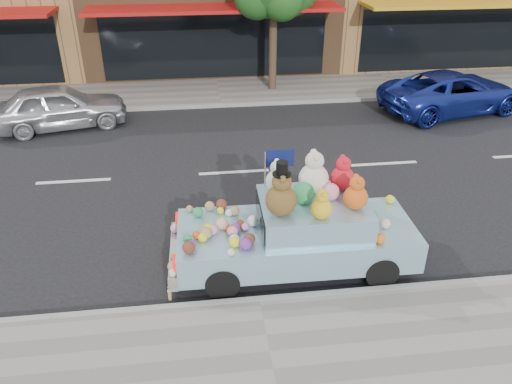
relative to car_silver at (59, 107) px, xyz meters
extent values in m
plane|color=black|center=(5.01, -3.76, -0.68)|extent=(120.00, 120.00, 0.00)
cube|color=gray|center=(5.01, -10.26, -0.62)|extent=(60.00, 3.00, 0.12)
cube|color=gray|center=(5.01, 2.74, -0.62)|extent=(60.00, 3.00, 0.12)
cube|color=gray|center=(5.01, -8.76, -0.61)|extent=(60.00, 0.12, 0.13)
cube|color=gray|center=(5.01, 1.24, -0.61)|extent=(60.00, 0.12, 0.13)
cube|color=black|center=(5.01, 4.22, 0.72)|extent=(8.50, 0.06, 2.40)
cube|color=#AE1210|center=(5.01, 3.34, 2.22)|extent=(9.00, 1.80, 0.12)
cube|color=black|center=(15.01, 4.22, 0.72)|extent=(8.50, 0.06, 2.40)
cube|color=gold|center=(15.01, 3.34, 2.22)|extent=(9.00, 1.80, 0.12)
cylinder|color=#38281C|center=(7.01, 2.74, 0.92)|extent=(0.28, 0.28, 3.20)
sphere|color=#164915|center=(7.21, 2.14, 2.64)|extent=(1.40, 1.40, 1.40)
imported|color=silver|center=(0.00, 0.00, 0.00)|extent=(4.23, 2.47, 1.35)
imported|color=#1B2C97|center=(12.59, -0.16, 0.00)|extent=(5.20, 3.24, 1.34)
cylinder|color=black|center=(7.21, -8.53, -0.38)|extent=(0.60, 0.21, 0.60)
cylinder|color=black|center=(7.24, -6.97, -0.38)|extent=(0.60, 0.21, 0.60)
cylinder|color=black|center=(4.41, -8.48, -0.38)|extent=(0.60, 0.21, 0.60)
cylinder|color=black|center=(4.44, -6.92, -0.38)|extent=(0.60, 0.21, 0.60)
cube|color=#8AB7CD|center=(5.82, -7.73, -0.13)|extent=(4.33, 1.77, 0.60)
cube|color=#8AB7CD|center=(6.12, -7.73, 0.42)|extent=(1.92, 1.53, 0.50)
cube|color=silver|center=(3.60, -7.69, -0.28)|extent=(0.19, 1.78, 0.26)
cube|color=red|center=(3.64, -8.37, 0.04)|extent=(0.06, 0.28, 0.16)
cube|color=red|center=(3.66, -7.01, 0.04)|extent=(0.06, 0.28, 0.16)
cube|color=black|center=(5.17, -7.72, 0.42)|extent=(0.06, 1.30, 0.40)
sphere|color=brown|center=(5.47, -8.07, 0.94)|extent=(0.54, 0.54, 0.54)
sphere|color=brown|center=(5.47, -8.07, 1.29)|extent=(0.33, 0.33, 0.33)
sphere|color=brown|center=(5.47, -8.19, 1.40)|extent=(0.13, 0.13, 0.13)
sphere|color=brown|center=(5.47, -7.95, 1.40)|extent=(0.13, 0.13, 0.13)
cylinder|color=black|center=(5.47, -8.07, 1.43)|extent=(0.32, 0.32, 0.02)
cylinder|color=black|center=(5.47, -8.07, 1.54)|extent=(0.20, 0.20, 0.22)
sphere|color=beige|center=(6.18, -7.38, 0.95)|extent=(0.55, 0.55, 0.55)
sphere|color=beige|center=(6.18, -7.38, 1.30)|extent=(0.34, 0.34, 0.34)
sphere|color=beige|center=(6.18, -7.50, 1.41)|extent=(0.13, 0.13, 0.13)
sphere|color=beige|center=(6.18, -7.26, 1.41)|extent=(0.13, 0.13, 0.13)
sphere|color=#CA4E13|center=(6.77, -8.04, 0.89)|extent=(0.42, 0.42, 0.42)
sphere|color=#CA4E13|center=(6.77, -8.04, 1.16)|extent=(0.26, 0.26, 0.26)
sphere|color=#CA4E13|center=(6.77, -8.13, 1.24)|extent=(0.10, 0.10, 0.10)
sphere|color=#CA4E13|center=(6.77, -7.95, 1.24)|extent=(0.10, 0.10, 0.10)
sphere|color=red|center=(6.73, -7.34, 0.90)|extent=(0.45, 0.45, 0.45)
sphere|color=red|center=(6.73, -7.34, 1.19)|extent=(0.28, 0.28, 0.28)
sphere|color=red|center=(6.73, -7.44, 1.28)|extent=(0.11, 0.11, 0.11)
sphere|color=red|center=(6.73, -7.24, 1.28)|extent=(0.11, 0.11, 0.11)
sphere|color=white|center=(5.53, -7.27, 0.88)|extent=(0.42, 0.42, 0.42)
sphere|color=white|center=(5.53, -7.27, 1.16)|extent=(0.26, 0.26, 0.26)
sphere|color=white|center=(5.53, -7.36, 1.24)|extent=(0.10, 0.10, 0.10)
sphere|color=white|center=(5.53, -7.18, 1.24)|extent=(0.10, 0.10, 0.10)
sphere|color=gold|center=(6.11, -8.28, 0.85)|extent=(0.36, 0.36, 0.36)
sphere|color=gold|center=(6.11, -8.28, 1.08)|extent=(0.22, 0.22, 0.22)
sphere|color=gold|center=(6.11, -8.36, 1.16)|extent=(0.08, 0.08, 0.08)
sphere|color=gold|center=(6.11, -8.20, 1.16)|extent=(0.08, 0.08, 0.08)
sphere|color=#238243|center=(5.92, -7.73, 0.85)|extent=(0.40, 0.40, 0.40)
sphere|color=pink|center=(6.42, -7.69, 0.82)|extent=(0.32, 0.32, 0.32)
sphere|color=#947051|center=(4.29, -6.97, 0.27)|extent=(0.19, 0.19, 0.19)
sphere|color=yellow|center=(4.48, -7.12, 0.24)|extent=(0.13, 0.13, 0.13)
sphere|color=#C23C14|center=(4.02, -7.91, 0.25)|extent=(0.15, 0.15, 0.15)
sphere|color=pink|center=(4.31, -7.80, 0.26)|extent=(0.17, 0.17, 0.17)
sphere|color=#947051|center=(4.52, -7.67, 0.27)|extent=(0.19, 0.19, 0.19)
sphere|color=yellow|center=(4.66, -8.23, 0.27)|extent=(0.19, 0.19, 0.19)
sphere|color=silver|center=(5.04, -7.61, 0.28)|extent=(0.20, 0.20, 0.20)
sphere|color=#612A80|center=(4.71, -7.78, 0.27)|extent=(0.18, 0.18, 0.18)
sphere|color=#947051|center=(3.91, -6.98, 0.24)|extent=(0.13, 0.13, 0.13)
sphere|color=pink|center=(4.65, -7.90, 0.27)|extent=(0.19, 0.19, 0.19)
sphere|color=#5A2719|center=(4.81, -7.63, 0.25)|extent=(0.15, 0.15, 0.15)
sphere|color=#947051|center=(4.19, -7.90, 0.28)|extent=(0.22, 0.22, 0.22)
sphere|color=#612A80|center=(3.93, -8.19, 0.26)|extent=(0.16, 0.16, 0.16)
sphere|color=pink|center=(4.89, -7.74, 0.24)|extent=(0.14, 0.14, 0.14)
sphere|color=#947051|center=(4.15, -7.87, 0.27)|extent=(0.18, 0.18, 0.18)
sphere|color=yellow|center=(4.12, -8.01, 0.26)|extent=(0.17, 0.17, 0.17)
sphere|color=silver|center=(4.66, -8.15, 0.27)|extent=(0.18, 0.18, 0.18)
sphere|color=#5A2719|center=(4.91, -8.18, 0.28)|extent=(0.21, 0.21, 0.21)
sphere|color=#238243|center=(3.86, -8.01, 0.26)|extent=(0.17, 0.17, 0.17)
sphere|color=#947051|center=(4.74, -7.20, 0.27)|extent=(0.19, 0.19, 0.19)
sphere|color=#5A2719|center=(3.88, -8.31, 0.28)|extent=(0.22, 0.22, 0.22)
sphere|color=#238243|center=(4.06, -7.18, 0.27)|extent=(0.19, 0.19, 0.19)
sphere|color=silver|center=(4.64, -7.23, 0.24)|extent=(0.14, 0.14, 0.14)
sphere|color=#612A80|center=(4.83, -8.32, 0.28)|extent=(0.21, 0.21, 0.21)
sphere|color=#C23C14|center=(4.63, -7.85, 0.26)|extent=(0.18, 0.18, 0.18)
sphere|color=#5A2719|center=(4.52, -6.96, 0.28)|extent=(0.21, 0.21, 0.21)
sphere|color=yellow|center=(4.23, -7.77, 0.27)|extent=(0.20, 0.20, 0.20)
sphere|color=beige|center=(4.57, -8.47, 0.24)|extent=(0.13, 0.13, 0.13)
sphere|color=#D8A88C|center=(4.47, -7.65, 0.29)|extent=(0.22, 0.22, 0.22)
sphere|color=#947051|center=(3.60, -8.06, -0.08)|extent=(0.12, 0.12, 0.12)
sphere|color=beige|center=(3.59, -8.47, -0.08)|extent=(0.13, 0.13, 0.13)
sphere|color=beige|center=(3.59, -8.49, -0.08)|extent=(0.13, 0.13, 0.13)
sphere|color=#947051|center=(3.59, -8.33, -0.06)|extent=(0.18, 0.18, 0.18)
sphere|color=#C23C14|center=(3.59, -8.37, -0.08)|extent=(0.12, 0.12, 0.12)
sphere|color=pink|center=(3.61, -7.16, -0.06)|extent=(0.18, 0.18, 0.18)
sphere|color=#947051|center=(3.61, -7.10, -0.07)|extent=(0.15, 0.15, 0.15)
sphere|color=beige|center=(7.40, -7.98, 0.27)|extent=(0.19, 0.19, 0.19)
sphere|color=#238243|center=(7.23, -7.74, 0.28)|extent=(0.22, 0.22, 0.22)
sphere|color=#E15D15|center=(7.14, -8.43, 0.27)|extent=(0.19, 0.19, 0.19)
sphere|color=yellow|center=(7.26, -7.05, 0.29)|extent=(0.23, 0.23, 0.23)
sphere|color=yellow|center=(7.80, -7.14, 0.26)|extent=(0.17, 0.17, 0.17)
cylinder|color=#997A54|center=(3.51, -8.54, -0.51)|extent=(0.06, 0.06, 0.17)
sphere|color=#997A54|center=(3.51, -8.54, -0.42)|extent=(0.07, 0.07, 0.07)
cylinder|color=#997A54|center=(3.51, -8.44, -0.51)|extent=(0.06, 0.06, 0.17)
sphere|color=#997A54|center=(3.51, -8.44, -0.42)|extent=(0.07, 0.07, 0.07)
cylinder|color=#997A54|center=(3.51, -8.34, -0.51)|extent=(0.06, 0.06, 0.17)
sphere|color=#997A54|center=(3.51, -8.34, -0.42)|extent=(0.07, 0.07, 0.07)
cylinder|color=#997A54|center=(3.51, -8.24, -0.51)|extent=(0.06, 0.06, 0.17)
sphere|color=#997A54|center=(3.51, -8.24, -0.42)|extent=(0.07, 0.07, 0.07)
cylinder|color=#997A54|center=(3.52, -8.14, -0.51)|extent=(0.06, 0.06, 0.17)
sphere|color=#997A54|center=(3.52, -8.14, -0.42)|extent=(0.07, 0.07, 0.07)
cylinder|color=#997A54|center=(3.52, -8.04, -0.51)|extent=(0.06, 0.06, 0.17)
sphere|color=#997A54|center=(3.52, -8.04, -0.42)|extent=(0.07, 0.07, 0.07)
cylinder|color=#997A54|center=(3.52, -7.94, -0.51)|extent=(0.06, 0.06, 0.17)
sphere|color=#997A54|center=(3.52, -7.94, -0.42)|extent=(0.07, 0.07, 0.07)
cylinder|color=#997A54|center=(3.52, -7.84, -0.51)|extent=(0.06, 0.06, 0.17)
sphere|color=#997A54|center=(3.52, -7.84, -0.42)|extent=(0.07, 0.07, 0.07)
cylinder|color=#997A54|center=(3.52, -7.74, -0.51)|extent=(0.06, 0.06, 0.17)
sphere|color=#997A54|center=(3.52, -7.74, -0.42)|extent=(0.07, 0.07, 0.07)
cylinder|color=#997A54|center=(3.52, -7.64, -0.51)|extent=(0.06, 0.06, 0.17)
sphere|color=#997A54|center=(3.52, -7.64, -0.42)|extent=(0.07, 0.07, 0.07)
cylinder|color=#997A54|center=(3.53, -7.54, -0.51)|extent=(0.06, 0.06, 0.17)
sphere|color=#997A54|center=(3.53, -7.54, -0.42)|extent=(0.07, 0.07, 0.07)
cylinder|color=#997A54|center=(3.53, -7.44, -0.51)|extent=(0.06, 0.06, 0.17)
sphere|color=#997A54|center=(3.53, -7.44, -0.42)|extent=(0.07, 0.07, 0.07)
cylinder|color=#997A54|center=(3.53, -7.34, -0.51)|extent=(0.06, 0.06, 0.17)
sphere|color=#997A54|center=(3.53, -7.34, -0.42)|extent=(0.07, 0.07, 0.07)
cylinder|color=#997A54|center=(3.53, -7.24, -0.51)|extent=(0.06, 0.06, 0.17)
sphere|color=#997A54|center=(3.53, -7.24, -0.42)|extent=(0.07, 0.07, 0.07)
cylinder|color=#997A54|center=(3.53, -7.14, -0.51)|extent=(0.06, 0.06, 0.17)
sphere|color=#997A54|center=(3.53, -7.14, -0.42)|extent=(0.07, 0.07, 0.07)
cylinder|color=#997A54|center=(3.53, -7.04, -0.51)|extent=(0.06, 0.06, 0.17)
sphere|color=#997A54|center=(3.53, -7.04, -0.42)|extent=(0.07, 0.07, 0.07)
cylinder|color=#997A54|center=(3.54, -6.94, -0.51)|extent=(0.06, 0.06, 0.17)
sphere|color=#997A54|center=(3.54, -6.94, -0.42)|extent=(0.07, 0.07, 0.07)
cylinder|color=#997A54|center=(3.54, -6.84, -0.51)|extent=(0.06, 0.06, 0.17)
sphere|color=#997A54|center=(3.54, -6.84, -0.42)|extent=(0.07, 0.07, 0.07)
cylinder|color=silver|center=(5.33, -7.07, 1.02)|extent=(0.02, 0.02, 0.70)
cube|color=#0C1447|center=(5.61, -7.05, 1.23)|extent=(0.52, 0.03, 0.34)
camera|label=1|loc=(4.15, -15.18, 5.13)|focal=35.00mm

